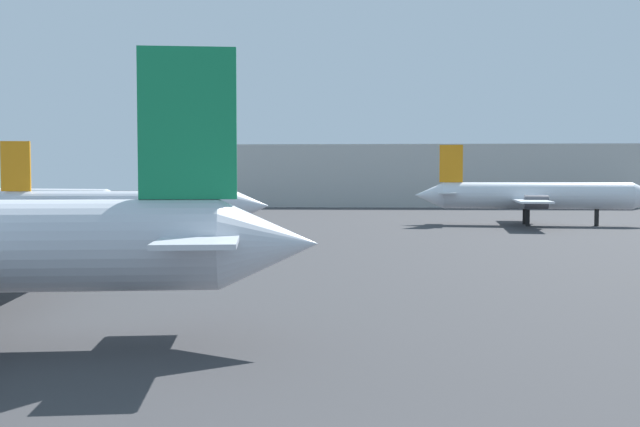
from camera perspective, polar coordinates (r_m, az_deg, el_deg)
airplane_distant at (r=69.36m, az=-15.54°, el=0.55°), size 27.19×23.45×8.94m
airplane_far_left at (r=88.35m, az=16.51°, el=1.35°), size 28.36×22.33×9.51m
airplane_far_right at (r=102.87m, az=-20.95°, el=1.18°), size 24.73×18.94×8.80m
terminal_building at (r=148.62m, az=7.83°, el=2.95°), size 81.34×23.95×11.93m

